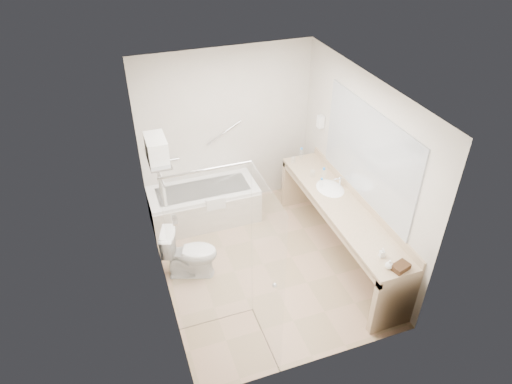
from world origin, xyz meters
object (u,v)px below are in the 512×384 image
object	(u,v)px
vanity_counter	(340,218)
toilet	(190,253)
water_bottle_left	(321,184)
amenity_basket	(401,267)
bathtub	(204,204)

from	to	relation	value
vanity_counter	toilet	world-z (taller)	vanity_counter
water_bottle_left	vanity_counter	bearing A→B (deg)	-77.32
toilet	amenity_basket	world-z (taller)	amenity_basket
amenity_basket	toilet	bearing A→B (deg)	142.00
toilet	water_bottle_left	distance (m)	1.97
toilet	amenity_basket	distance (m)	2.60
amenity_basket	water_bottle_left	world-z (taller)	water_bottle_left
amenity_basket	water_bottle_left	size ratio (longest dim) A/B	1.11
vanity_counter	toilet	distance (m)	2.02
amenity_basket	water_bottle_left	xyz separation A→B (m)	(-0.13, 1.68, 0.05)
bathtub	water_bottle_left	size ratio (longest dim) A/B	9.11
vanity_counter	water_bottle_left	bearing A→B (deg)	102.68
bathtub	toilet	xyz separation A→B (m)	(-0.45, -1.07, 0.07)
amenity_basket	water_bottle_left	bearing A→B (deg)	94.31
bathtub	vanity_counter	size ratio (longest dim) A/B	0.59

